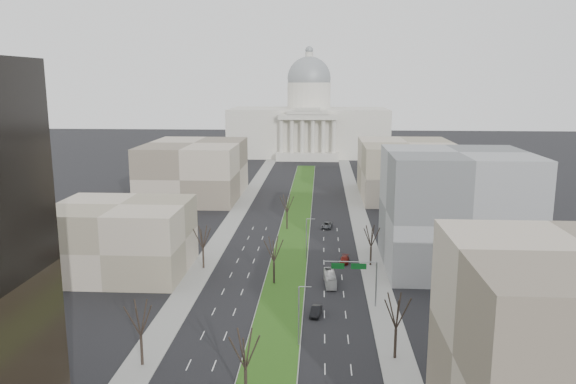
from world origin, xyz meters
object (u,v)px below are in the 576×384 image
at_px(car_grey_far, 327,225).
at_px(car_black, 316,311).
at_px(car_red, 345,260).
at_px(box_van, 330,278).

bearing_deg(car_grey_far, car_black, -83.88).
xyz_separation_m(car_black, car_red, (5.77, 27.62, -0.08)).
distance_m(car_black, box_van, 14.80).
relative_size(car_black, car_red, 0.99).
distance_m(car_red, box_van, 13.45).
distance_m(car_grey_far, box_van, 41.42).
height_order(car_grey_far, box_van, box_van).
bearing_deg(car_grey_far, car_red, -74.53).
xyz_separation_m(car_black, car_grey_far, (2.28, 56.00, 0.00)).
bearing_deg(car_grey_far, box_van, -81.23).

